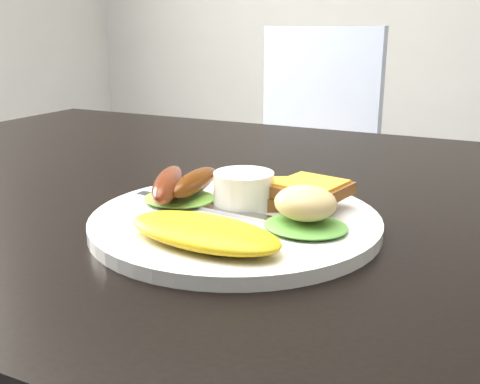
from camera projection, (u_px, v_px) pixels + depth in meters
dining_table at (223, 197)px, 0.69m from camera, size 1.20×0.80×0.04m
dining_chair at (298, 188)px, 1.74m from camera, size 0.44×0.44×0.05m
person at (420, 112)px, 1.24m from camera, size 0.61×0.48×1.50m
plate at (235, 221)px, 0.53m from camera, size 0.27×0.27×0.01m
lettuce_left at (180, 198)px, 0.56m from camera, size 0.09×0.08×0.01m
lettuce_right at (306, 226)px, 0.49m from camera, size 0.07×0.07×0.01m
omelette at (204, 232)px, 0.45m from camera, size 0.15×0.08×0.02m
sausage_a at (168, 184)px, 0.55m from camera, size 0.07×0.11×0.03m
sausage_b at (195, 182)px, 0.56m from camera, size 0.03×0.09×0.02m
ramekin at (244, 189)px, 0.54m from camera, size 0.07×0.07×0.03m
toast_a at (286, 194)px, 0.57m from camera, size 0.10×0.10×0.01m
toast_b at (311, 190)px, 0.54m from camera, size 0.07×0.07×0.01m
potato_salad at (305, 203)px, 0.48m from camera, size 0.07×0.06×0.03m
fork at (204, 207)px, 0.54m from camera, size 0.16×0.03×0.00m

